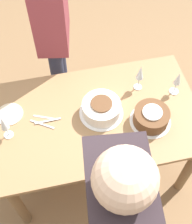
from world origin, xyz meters
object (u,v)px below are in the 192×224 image
(wine_glass_far, at_px, (140,73))
(cake_center_white, at_px, (101,109))
(wine_glass_near, at_px, (178,80))
(wine_glass_extra, at_px, (4,124))
(person_watching, at_px, (51,16))
(cake_front_chocolate, at_px, (151,117))

(wine_glass_far, bearing_deg, cake_center_white, -152.11)
(wine_glass_near, bearing_deg, cake_center_white, -172.74)
(wine_glass_extra, bearing_deg, person_watching, 60.39)
(wine_glass_extra, xyz_separation_m, person_watching, (0.40, 0.70, 0.16))
(wine_glass_near, distance_m, person_watching, 0.96)
(cake_front_chocolate, relative_size, wine_glass_far, 1.25)
(wine_glass_far, height_order, wine_glass_extra, wine_glass_far)
(wine_glass_far, distance_m, person_watching, 0.73)
(cake_front_chocolate, xyz_separation_m, person_watching, (-0.50, 0.80, 0.24))
(wine_glass_far, xyz_separation_m, wine_glass_extra, (-0.90, -0.19, -0.01))
(wine_glass_near, relative_size, wine_glass_extra, 0.97)
(wine_glass_far, bearing_deg, wine_glass_near, -21.03)
(cake_center_white, bearing_deg, wine_glass_far, 27.89)
(cake_front_chocolate, distance_m, wine_glass_near, 0.32)
(cake_center_white, relative_size, wine_glass_far, 1.36)
(cake_center_white, distance_m, wine_glass_near, 0.54)
(cake_front_chocolate, height_order, wine_glass_near, wine_glass_near)
(wine_glass_near, xyz_separation_m, person_watching, (-0.74, 0.60, 0.17))
(cake_center_white, height_order, wine_glass_extra, wine_glass_extra)
(wine_glass_far, bearing_deg, person_watching, 134.55)
(wine_glass_near, relative_size, wine_glass_far, 0.90)
(cake_center_white, xyz_separation_m, person_watching, (-0.21, 0.67, 0.24))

